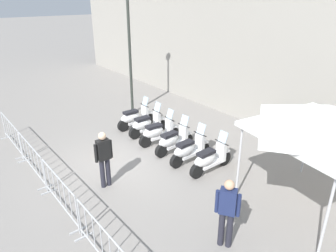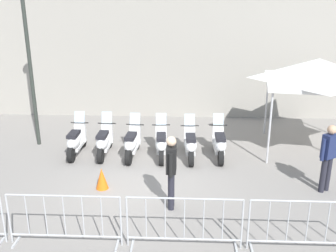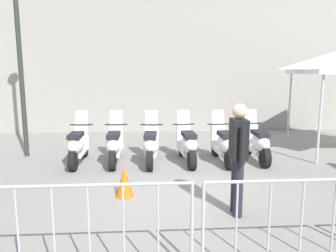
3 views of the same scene
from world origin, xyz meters
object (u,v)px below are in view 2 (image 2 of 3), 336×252
motorcycle_2 (132,143)px  motorcycle_4 (190,145)px  barrier_segment_3 (307,226)px  street_lamp (27,42)px  motorcycle_3 (161,144)px  barrier_segment_2 (184,223)px  traffic_cone (102,178)px  motorcycle_0 (76,141)px  officer_near_row_end (328,155)px  barrier_segment_1 (65,220)px  canopy_tent (318,72)px  motorcycle_1 (104,142)px  motorcycle_5 (219,144)px  officer_mid_plaza (171,168)px

motorcycle_2 → motorcycle_4: same height
barrier_segment_3 → street_lamp: (-7.91, 4.03, 2.82)m
motorcycle_2 → motorcycle_3: bearing=10.0°
barrier_segment_2 → traffic_cone: 3.11m
motorcycle_0 → barrier_segment_3: motorcycle_0 is taller
barrier_segment_3 → street_lamp: street_lamp is taller
barrier_segment_3 → officer_near_row_end: officer_near_row_end is taller
motorcycle_2 → barrier_segment_1: bearing=-89.8°
barrier_segment_1 → motorcycle_4: bearing=69.7°
canopy_tent → motorcycle_0: bearing=-164.7°
street_lamp → canopy_tent: street_lamp is taller
barrier_segment_1 → canopy_tent: size_ratio=0.74×
motorcycle_3 → motorcycle_4: same height
canopy_tent → motorcycle_2: bearing=-161.9°
motorcycle_1 → barrier_segment_3: (5.41, -3.56, 0.07)m
motorcycle_3 → motorcycle_5: same height
motorcycle_5 → canopy_tent: canopy_tent is taller
barrier_segment_3 → traffic_cone: barrier_segment_3 is taller
motorcycle_3 → officer_near_row_end: 4.63m
motorcycle_5 → street_lamp: street_lamp is taller
motorcycle_2 → officer_near_row_end: bearing=-11.0°
motorcycle_1 → traffic_cone: motorcycle_1 is taller
officer_near_row_end → officer_mid_plaza: (-3.57, -1.57, 0.00)m
barrier_segment_1 → motorcycle_5: bearing=62.3°
barrier_segment_1 → officer_near_row_end: bearing=32.3°
officer_mid_plaza → barrier_segment_3: bearing=-19.9°
barrier_segment_2 → motorcycle_5: bearing=86.2°
officer_near_row_end → officer_mid_plaza: same height
motorcycle_3 → traffic_cone: motorcycle_3 is taller
motorcycle_4 → canopy_tent: bearing=22.5°
motorcycle_0 → street_lamp: size_ratio=0.31×
motorcycle_1 → motorcycle_5: 3.49m
motorcycle_1 → canopy_tent: 6.76m
barrier_segment_1 → officer_near_row_end: officer_near_row_end is taller
street_lamp → officer_near_row_end: 9.12m
motorcycle_5 → motorcycle_3: bearing=-168.6°
officer_near_row_end → traffic_cone: 5.61m
barrier_segment_2 → officer_mid_plaza: 1.56m
barrier_segment_2 → officer_near_row_end: bearing=44.3°
traffic_cone → motorcycle_3: bearing=65.3°
motorcycle_5 → traffic_cone: size_ratio=3.12×
officer_near_row_end → traffic_cone: (-5.47, -1.04, -0.71)m
street_lamp → officer_mid_plaza: size_ratio=3.19×
motorcycle_4 → officer_near_row_end: size_ratio=0.99×
street_lamp → motorcycle_1: bearing=-10.7°
motorcycle_1 → barrier_segment_2: (3.15, -3.94, 0.07)m
motorcycle_2 → canopy_tent: (5.31, 1.74, 2.06)m
motorcycle_4 → traffic_cone: (-1.89, -2.33, -0.18)m
motorcycle_2 → traffic_cone: bearing=-94.2°
motorcycle_5 → barrier_segment_2: 4.50m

